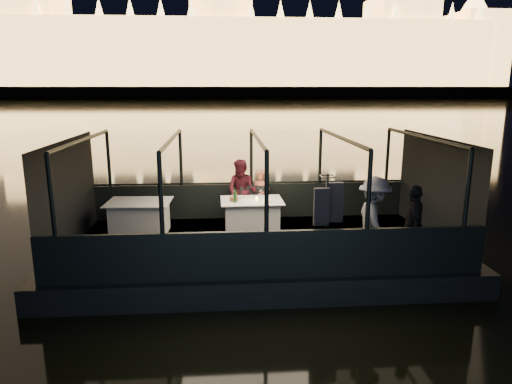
{
  "coord_description": "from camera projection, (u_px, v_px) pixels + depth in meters",
  "views": [
    {
      "loc": [
        -0.76,
        -9.6,
        3.86
      ],
      "look_at": [
        0.0,
        0.4,
        1.55
      ],
      "focal_mm": 32.0,
      "sensor_mm": 36.0,
      "label": 1
    }
  ],
  "objects": [
    {
      "name": "end_wall_fore",
      "position": [
        68.0,
        195.0,
        9.58
      ],
      "size": [
        0.02,
        4.0,
        2.3
      ],
      "primitive_type": null,
      "color": "black",
      "rests_on": "boat_deck"
    },
    {
      "name": "end_wall_aft",
      "position": [
        436.0,
        189.0,
        10.17
      ],
      "size": [
        0.02,
        4.0,
        2.3
      ],
      "primitive_type": null,
      "color": "black",
      "rests_on": "boat_deck"
    },
    {
      "name": "person_man_maroon",
      "position": [
        242.0,
        193.0,
        11.47
      ],
      "size": [
        0.95,
        0.87,
        1.61
      ],
      "primitive_type": "imported",
      "rotation": [
        0.0,
        0.0,
        -0.43
      ],
      "color": "#3E111A",
      "rests_on": "boat_deck"
    },
    {
      "name": "person_woman_coral",
      "position": [
        261.0,
        193.0,
        11.53
      ],
      "size": [
        0.56,
        0.48,
        1.32
      ],
      "primitive_type": "imported",
      "rotation": [
        0.0,
        0.0,
        -0.4
      ],
      "color": "#CB6449",
      "rests_on": "boat_deck"
    },
    {
      "name": "embankment",
      "position": [
        222.0,
        93.0,
        214.05
      ],
      "size": [
        400.0,
        140.0,
        6.0
      ],
      "primitive_type": "cube",
      "color": "#423D33",
      "rests_on": "ground"
    },
    {
      "name": "coat_stand",
      "position": [
        326.0,
        222.0,
        8.55
      ],
      "size": [
        0.53,
        0.44,
        1.81
      ],
      "primitive_type": null,
      "rotation": [
        0.0,
        0.0,
        -0.08
      ],
      "color": "black",
      "rests_on": "boat_deck"
    },
    {
      "name": "parliament_building",
      "position": [
        221.0,
        19.0,
        173.75
      ],
      "size": [
        220.0,
        32.0,
        60.0
      ],
      "primitive_type": null,
      "color": "#F2D18C",
      "rests_on": "embankment"
    },
    {
      "name": "dining_table_aft",
      "position": [
        140.0,
        218.0,
        10.66
      ],
      "size": [
        1.52,
        1.13,
        0.78
      ],
      "primitive_type": "cube",
      "rotation": [
        0.0,
        0.0,
        -0.05
      ],
      "color": "beige",
      "rests_on": "boat_deck"
    },
    {
      "name": "dining_table_central",
      "position": [
        252.0,
        216.0,
        10.82
      ],
      "size": [
        1.46,
        1.07,
        0.77
      ],
      "primitive_type": "cube",
      "rotation": [
        0.0,
        0.0,
        0.01
      ],
      "color": "silver",
      "rests_on": "boat_deck"
    },
    {
      "name": "wine_bottle",
      "position": [
        235.0,
        196.0,
        10.48
      ],
      "size": [
        0.08,
        0.08,
        0.33
      ],
      "primitive_type": "cylinder",
      "rotation": [
        0.0,
        0.0,
        -0.07
      ],
      "color": "#143715",
      "rests_on": "dining_table_central"
    },
    {
      "name": "cabin_glass_starboard",
      "position": [
        267.0,
        192.0,
        7.83
      ],
      "size": [
        8.0,
        0.02,
        1.4
      ],
      "primitive_type": null,
      "color": "#99B2B2",
      "rests_on": "gunwale_starboard"
    },
    {
      "name": "cabin_roof_glass",
      "position": [
        257.0,
        139.0,
        9.62
      ],
      "size": [
        8.0,
        4.0,
        0.02
      ],
      "primitive_type": null,
      "color": "#99B2B2",
      "rests_on": "boat_deck"
    },
    {
      "name": "plate_far",
      "position": [
        240.0,
        198.0,
        10.9
      ],
      "size": [
        0.27,
        0.27,
        0.02
      ],
      "primitive_type": "cylinder",
      "rotation": [
        0.0,
        0.0,
        0.06
      ],
      "color": "silver",
      "rests_on": "dining_table_central"
    },
    {
      "name": "passenger_stripe",
      "position": [
        374.0,
        222.0,
        8.71
      ],
      "size": [
        0.64,
        1.13,
        1.73
      ],
      "primitive_type": "imported",
      "rotation": [
        0.0,
        0.0,
        1.56
      ],
      "color": "silver",
      "rests_on": "boat_deck"
    },
    {
      "name": "passenger_dark",
      "position": [
        413.0,
        221.0,
        8.73
      ],
      "size": [
        0.64,
        1.0,
        1.57
      ],
      "primitive_type": "imported",
      "rotation": [
        0.0,
        0.0,
        4.42
      ],
      "color": "black",
      "rests_on": "boat_deck"
    },
    {
      "name": "chair_port_right",
      "position": [
        258.0,
        207.0,
        11.35
      ],
      "size": [
        0.56,
        0.56,
        0.94
      ],
      "primitive_type": "cube",
      "rotation": [
        0.0,
        0.0,
        -0.36
      ],
      "color": "black",
      "rests_on": "boat_deck"
    },
    {
      "name": "canopy_ribs",
      "position": [
        257.0,
        192.0,
        9.88
      ],
      "size": [
        8.0,
        4.0,
        2.3
      ],
      "primitive_type": null,
      "color": "black",
      "rests_on": "boat_deck"
    },
    {
      "name": "amber_candle",
      "position": [
        257.0,
        199.0,
        10.66
      ],
      "size": [
        0.08,
        0.08,
        0.09
      ],
      "primitive_type": "cylinder",
      "rotation": [
        0.0,
        0.0,
        0.34
      ],
      "color": "yellow",
      "rests_on": "dining_table_central"
    },
    {
      "name": "river_water",
      "position": [
        225.0,
        108.0,
        87.97
      ],
      "size": [
        500.0,
        500.0,
        0.0
      ],
      "primitive_type": "plane",
      "color": "black",
      "rests_on": "ground"
    },
    {
      "name": "gunwale_port",
      "position": [
        251.0,
        201.0,
        11.98
      ],
      "size": [
        8.0,
        0.08,
        0.9
      ],
      "primitive_type": "cube",
      "color": "black",
      "rests_on": "boat_deck"
    },
    {
      "name": "gunwale_starboard",
      "position": [
        266.0,
        255.0,
        8.09
      ],
      "size": [
        8.0,
        0.08,
        0.9
      ],
      "primitive_type": "cube",
      "color": "black",
      "rests_on": "boat_deck"
    },
    {
      "name": "bread_basket",
      "position": [
        234.0,
        199.0,
        10.67
      ],
      "size": [
        0.24,
        0.24,
        0.08
      ],
      "primitive_type": "cylinder",
      "rotation": [
        0.0,
        0.0,
        -0.15
      ],
      "color": "brown",
      "rests_on": "dining_table_central"
    },
    {
      "name": "wine_glass_white",
      "position": [
        233.0,
        198.0,
        10.55
      ],
      "size": [
        0.07,
        0.07,
        0.17
      ],
      "primitive_type": null,
      "rotation": [
        0.0,
        0.0,
        -0.31
      ],
      "color": "silver",
      "rests_on": "dining_table_central"
    },
    {
      "name": "wine_glass_red",
      "position": [
        261.0,
        195.0,
        10.85
      ],
      "size": [
        0.09,
        0.09,
        0.2
      ],
      "primitive_type": null,
      "rotation": [
        0.0,
        0.0,
        0.37
      ],
      "color": "silver",
      "rests_on": "dining_table_central"
    },
    {
      "name": "boat_hull",
      "position": [
        257.0,
        263.0,
        10.25
      ],
      "size": [
        8.6,
        4.4,
        1.0
      ],
      "primitive_type": "cube",
      "color": "black",
      "rests_on": "river_water"
    },
    {
      "name": "boat_deck",
      "position": [
        257.0,
        243.0,
        10.14
      ],
      "size": [
        8.0,
        4.0,
        0.04
      ],
      "primitive_type": "cube",
      "color": "black",
      "rests_on": "boat_hull"
    },
    {
      "name": "cabin_glass_port",
      "position": [
        251.0,
        157.0,
        11.72
      ],
      "size": [
        8.0,
        0.02,
        1.4
      ],
      "primitive_type": null,
      "color": "#99B2B2",
      "rests_on": "gunwale_port"
    },
    {
      "name": "chair_port_left",
      "position": [
        248.0,
        206.0,
        11.42
      ],
      "size": [
        0.56,
        0.56,
        0.91
      ],
      "primitive_type": "cube",
      "rotation": [
        0.0,
        0.0,
        0.42
      ],
      "color": "black",
      "rests_on": "boat_deck"
    },
    {
      "name": "plate_near",
      "position": [
        268.0,
        201.0,
        10.6
      ],
      "size": [
        0.29,
        0.29,
        0.01
      ],
      "primitive_type": "cylinder",
      "rotation": [
        0.0,
        0.0,
        0.25
      ],
      "color": "silver",
      "rests_on": "dining_table_central"
    },
    {
      "name": "wine_glass_empty",
      "position": [
        259.0,
        198.0,
        10.54
      ],
      "size": [
        0.06,
        0.06,
        0.18
      ],
      "primitive_type": null,
      "rotation": [
        0.0,
        0.0,
        0.05
      ],
      "color": "silver",
      "rests_on": "dining_table_central"
    }
  ]
}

